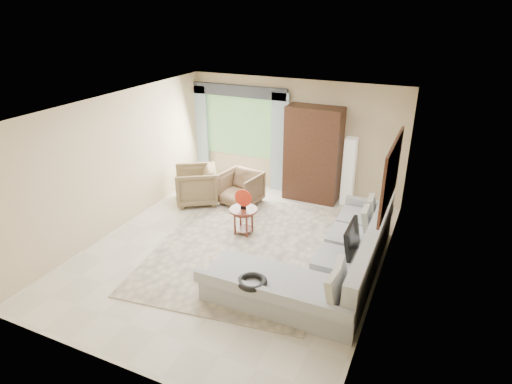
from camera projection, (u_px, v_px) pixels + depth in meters
The scene contains 17 objects.
ground at pixel (235, 250), 7.72m from camera, with size 6.00×6.00×0.00m, color silver.
area_rug at pixel (244, 246), 7.82m from camera, with size 3.00×4.00×0.02m, color beige.
sectional_sofa at pixel (330, 264), 6.79m from camera, with size 2.30×3.46×0.90m.
tv_screen at pixel (352, 238), 6.67m from camera, with size 0.06×0.74×0.48m, color black.
garden_hose at pixel (252, 282), 5.92m from camera, with size 0.43×0.43×0.09m, color black.
coffee_table at pixel (244, 221), 8.15m from camera, with size 0.53×0.53×0.53m.
red_disc at pixel (243, 198), 7.96m from camera, with size 0.34×0.34×0.03m, color red.
armchair_left at pixel (196, 185), 9.41m from camera, with size 0.87×0.89×0.81m, color olive.
armchair_right at pixel (241, 188), 9.35m from camera, with size 0.79×0.81×0.74m, color olive.
potted_plant at pixel (188, 174), 10.40m from camera, with size 0.49×0.42×0.54m, color #999999.
armoire at pixel (313, 154), 9.35m from camera, with size 1.20×0.55×2.10m, color black.
floor_lamp at pixel (349, 172), 9.22m from camera, with size 0.24×0.24×1.50m, color silver.
window at pixel (240, 127), 10.13m from camera, with size 1.80×0.04×1.40m, color #669E59.
curtain_left at pixel (200, 133), 10.56m from camera, with size 0.40×0.08×2.30m, color #9EB7CC.
curtain_right at pixel (280, 143), 9.77m from camera, with size 0.40×0.08×2.30m, color #9EB7CC.
valance at pixel (238, 91), 9.73m from camera, with size 2.40×0.12×0.26m, color #1E232D.
wall_mirror at pixel (391, 174), 6.37m from camera, with size 0.05×1.70×1.05m.
Camera 1 is at (3.07, -5.89, 4.09)m, focal length 30.00 mm.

